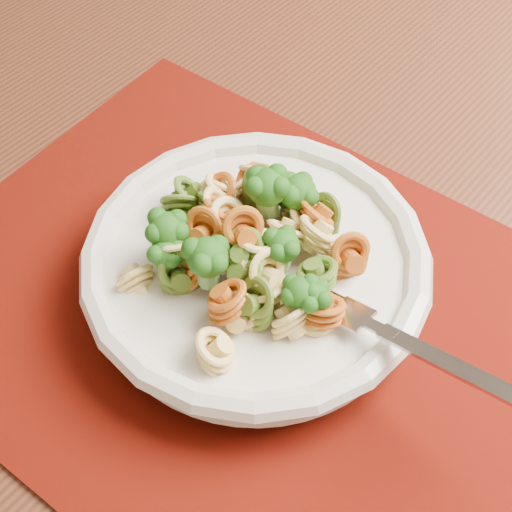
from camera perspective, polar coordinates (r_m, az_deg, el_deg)
The scene contains 5 objects.
dining_table at distance 0.70m, azimuth 3.51°, elevation 2.05°, with size 1.32×0.90×0.73m.
placemat at distance 0.51m, azimuth -1.00°, elevation -4.15°, with size 0.47×0.36×0.00m, color #551003.
pasta_bowl at distance 0.50m, azimuth 0.00°, elevation -0.79°, with size 0.24×0.24×0.05m.
pasta_broccoli_heap at distance 0.48m, azimuth 0.00°, elevation 0.43°, with size 0.21×0.21×0.06m, color #EAD074, non-canonical shape.
fork at distance 0.46m, azimuth 7.60°, elevation -4.67°, with size 0.19×0.02×0.01m, color silver, non-canonical shape.
Camera 1 is at (-0.21, -1.18, 1.17)m, focal length 50.00 mm.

